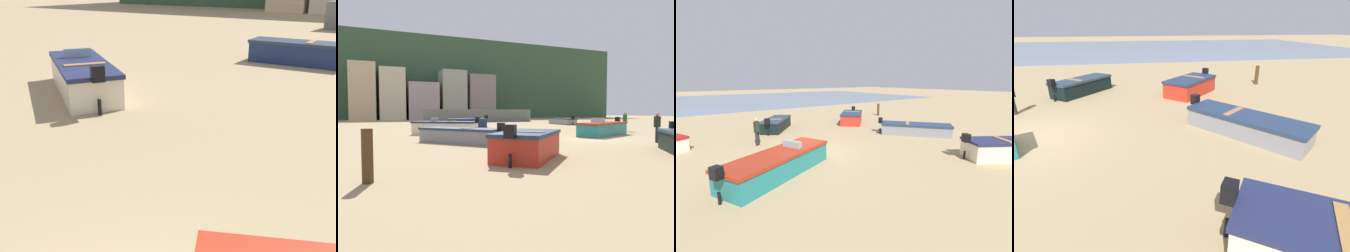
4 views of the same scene
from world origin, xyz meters
The scene contains 2 objects.
boat_navy_0 centered at (-3.68, 15.03, 0.47)m, with size 4.25×1.62×1.24m.
boat_cream_3 centered at (-7.58, 6.69, 0.49)m, with size 4.62×3.76×1.27m.
Camera 1 is at (1.31, -1.40, 3.14)m, focal length 42.08 mm.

